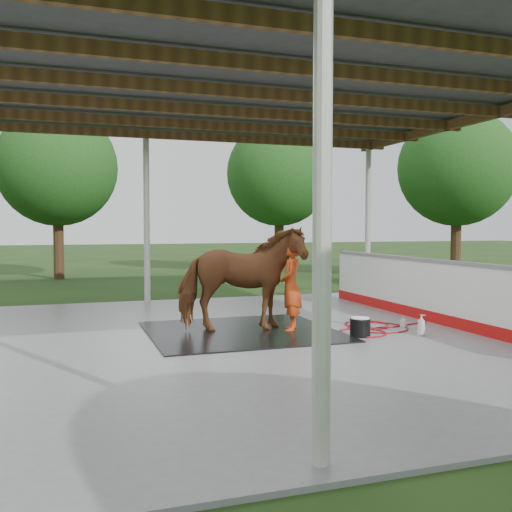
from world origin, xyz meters
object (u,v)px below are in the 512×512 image
object	(u,v)px
handler	(291,286)
wash_bucket	(360,327)
horse	(242,279)
dasher_board	(445,294)

from	to	relation	value
handler	wash_bucket	xyz separation A→B (m)	(0.86, -0.80, -0.60)
horse	handler	world-z (taller)	horse
horse	handler	distance (m)	0.84
wash_bucket	handler	bearing A→B (deg)	136.97
dasher_board	horse	size ratio (longest dim) A/B	3.91
dasher_board	wash_bucket	size ratio (longest dim) A/B	24.73
dasher_board	wash_bucket	bearing A→B (deg)	-166.60
handler	wash_bucket	bearing A→B (deg)	71.07
dasher_board	horse	bearing A→B (deg)	172.37
horse	wash_bucket	bearing A→B (deg)	-112.85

